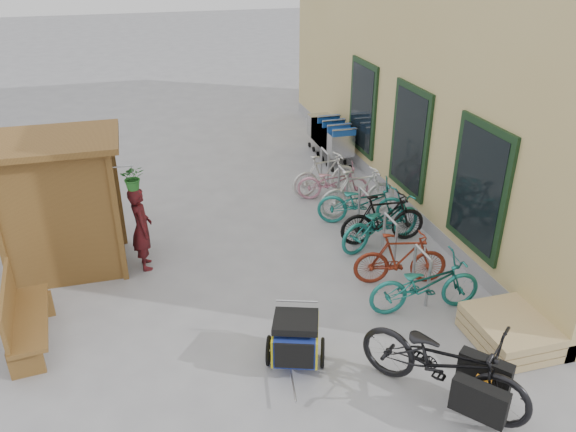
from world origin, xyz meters
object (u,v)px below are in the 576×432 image
object	(u,v)px
bike_5	(358,192)
bike_3	(383,219)
cargo_bike	(445,363)
bike_0	(425,284)
child_trailer	(296,338)
bike_7	(324,174)
bench	(22,315)
bike_1	(401,259)
kiosk	(53,188)
person_kiosk	(142,228)
pallet_stack	(509,332)
bike_6	(333,182)
bike_4	(362,202)
shopping_carts	(330,134)
bike_2	(381,222)

from	to	relation	value
bike_5	bike_3	bearing A→B (deg)	177.65
cargo_bike	bike_0	distance (m)	1.92
child_trailer	bike_7	size ratio (longest dim) A/B	0.86
bench	cargo_bike	bearing A→B (deg)	-31.46
bench	bike_1	xyz separation A→B (m)	(5.86, 0.09, -0.06)
kiosk	bike_5	bearing A→B (deg)	6.43
person_kiosk	bike_3	distance (m)	4.43
pallet_stack	child_trailer	world-z (taller)	child_trailer
pallet_stack	bike_0	bearing A→B (deg)	126.47
bike_6	bike_4	bearing A→B (deg)	-156.62
bike_6	child_trailer	bearing A→B (deg)	171.22
cargo_bike	pallet_stack	bearing A→B (deg)	-13.42
child_trailer	person_kiosk	size ratio (longest dim) A/B	0.89
bike_7	pallet_stack	bearing A→B (deg)	-179.85
shopping_carts	bike_5	world-z (taller)	shopping_carts
pallet_stack	bike_5	xyz separation A→B (m)	(-0.54, 4.52, 0.30)
person_kiosk	bike_0	distance (m)	4.85
bike_0	bike_5	xyz separation A→B (m)	(0.26, 3.44, 0.04)
pallet_stack	bike_3	world-z (taller)	bike_3
kiosk	bike_3	world-z (taller)	kiosk
kiosk	bike_1	size ratio (longest dim) A/B	1.59
bike_1	bike_3	bearing A→B (deg)	0.48
bike_4	bike_7	distance (m)	1.62
bike_0	bike_5	bearing A→B (deg)	0.30
bike_3	bike_6	xyz separation A→B (m)	(-0.25, 2.12, -0.09)
bike_1	bike_6	size ratio (longest dim) A/B	0.99
pallet_stack	shopping_carts	bearing A→B (deg)	90.00
kiosk	shopping_carts	xyz separation A→B (m)	(6.28, 4.00, -0.89)
bike_5	cargo_bike	bearing A→B (deg)	167.09
bench	bike_3	xyz separation A→B (m)	(6.15, 1.48, -0.03)
person_kiosk	bike_5	distance (m)	4.51
bench	bike_1	distance (m)	5.86
bike_0	bike_1	size ratio (longest dim) A/B	1.14
bike_5	bike_7	xyz separation A→B (m)	(-0.33, 1.20, -0.03)
pallet_stack	person_kiosk	distance (m)	6.13
bike_2	bike_7	distance (m)	2.55
bike_0	bike_3	distance (m)	2.20
child_trailer	bike_1	size ratio (longest dim) A/B	0.87
cargo_bike	bike_6	bearing A→B (deg)	44.44
bike_0	bike_2	distance (m)	2.10
shopping_carts	bike_7	bearing A→B (deg)	-112.00
bike_0	bike_5	world-z (taller)	bike_5
bench	bike_5	world-z (taller)	bench
bike_5	bike_6	world-z (taller)	bike_5
pallet_stack	kiosk	bearing A→B (deg)	148.34
bike_4	bike_7	bearing A→B (deg)	28.13
shopping_carts	child_trailer	size ratio (longest dim) A/B	1.56
shopping_carts	person_kiosk	size ratio (longest dim) A/B	1.40
bench	shopping_carts	world-z (taller)	shopping_carts
kiosk	bike_1	xyz separation A→B (m)	(5.45, -1.99, -1.08)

